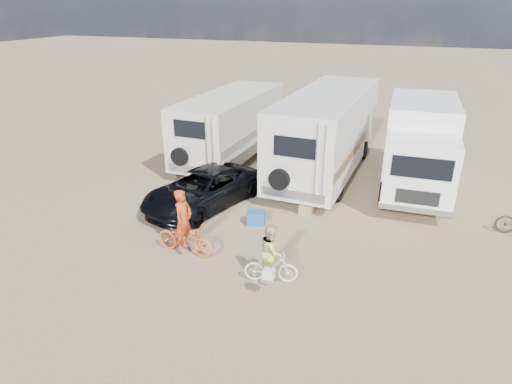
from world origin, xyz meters
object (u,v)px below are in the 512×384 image
(dark_suv, at_px, (202,189))
(rider_man, at_px, (184,225))
(cooler, at_px, (256,218))
(crate, at_px, (307,209))
(bike_woman, at_px, (271,267))
(rider_woman, at_px, (271,257))
(box_truck, at_px, (419,149))
(rv_main, at_px, (326,135))
(rv_left, at_px, (230,128))
(bike_man, at_px, (185,238))

(dark_suv, height_order, rider_man, rider_man)
(cooler, relative_size, crate, 1.26)
(bike_woman, distance_m, cooler, 3.38)
(rider_woman, bearing_deg, box_truck, -37.03)
(rv_main, xyz_separation_m, rider_man, (-2.52, -8.01, -0.83))
(rv_left, relative_size, crate, 15.71)
(rider_man, bearing_deg, dark_suv, 21.08)
(dark_suv, distance_m, bike_man, 3.31)
(cooler, bearing_deg, rv_left, 105.21)
(cooler, bearing_deg, bike_woman, -78.20)
(rv_main, relative_size, crate, 18.78)
(dark_suv, xyz_separation_m, crate, (3.77, 0.67, -0.49))
(rider_woman, bearing_deg, crate, -12.53)
(dark_suv, xyz_separation_m, rider_woman, (3.86, -3.67, 0.09))
(bike_man, distance_m, rider_man, 0.45)
(bike_woman, relative_size, cooler, 2.50)
(bike_woman, height_order, cooler, bike_woman)
(rv_main, height_order, rv_left, rv_main)
(rv_main, xyz_separation_m, crate, (0.26, -4.18, -1.58))
(bike_man, distance_m, cooler, 2.85)
(box_truck, height_order, dark_suv, box_truck)
(rv_left, bearing_deg, dark_suv, -75.99)
(box_truck, height_order, rider_man, box_truck)
(rv_main, relative_size, rv_left, 1.20)
(dark_suv, relative_size, bike_woman, 3.32)
(crate, bearing_deg, rv_main, 93.63)
(rv_main, relative_size, dark_suv, 1.79)
(bike_man, bearing_deg, bike_woman, -96.24)
(box_truck, bearing_deg, rider_woman, -114.93)
(rv_main, height_order, dark_suv, rv_main)
(rv_main, xyz_separation_m, bike_woman, (0.36, -8.52, -1.32))
(bike_woman, bearing_deg, crate, -12.53)
(rv_left, xyz_separation_m, rider_man, (2.10, -8.37, -0.60))
(dark_suv, relative_size, crate, 10.49)
(rv_left, height_order, rider_man, rv_left)
(rider_woman, bearing_deg, cooler, 13.18)
(box_truck, bearing_deg, rv_main, 169.55)
(box_truck, height_order, bike_woman, box_truck)
(rider_man, relative_size, cooler, 3.20)
(bike_woman, bearing_deg, rider_man, 66.15)
(box_truck, xyz_separation_m, bike_woman, (-3.41, -7.94, -1.28))
(bike_woman, height_order, rider_woman, rider_woman)
(bike_woman, relative_size, rider_woman, 0.96)
(box_truck, relative_size, cooler, 10.91)
(rv_main, distance_m, rider_man, 8.44)
(rv_main, height_order, rider_man, rv_main)
(bike_man, bearing_deg, rv_main, -13.68)
(rv_main, distance_m, rider_woman, 8.58)
(rv_left, relative_size, dark_suv, 1.50)
(cooler, bearing_deg, rv_main, 62.81)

